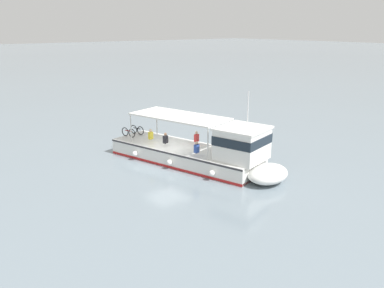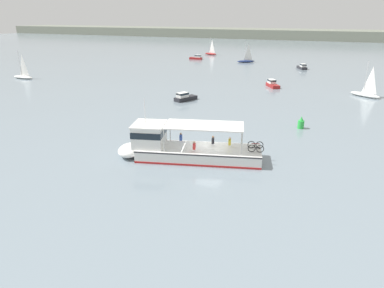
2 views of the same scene
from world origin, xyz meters
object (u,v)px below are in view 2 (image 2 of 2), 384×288
at_px(sailboat_horizon_east, 365,93).
at_px(sailboat_near_port, 211,53).
at_px(sailboat_mid_channel, 246,60).
at_px(sailboat_off_bow, 23,76).
at_px(motorboat_off_stern, 197,57).
at_px(motorboat_far_left, 302,67).
at_px(motorboat_outer_anchorage, 184,97).
at_px(ferry_main, 181,148).
at_px(channel_buoy, 301,124).
at_px(motorboat_horizon_west, 272,84).

bearing_deg(sailboat_horizon_east, sailboat_near_port, 132.55).
bearing_deg(sailboat_mid_channel, sailboat_off_bow, -129.78).
bearing_deg(motorboat_off_stern, sailboat_horizon_east, -38.52).
xyz_separation_m(sailboat_horizon_east, motorboat_far_left, (-12.39, 26.24, 0.00)).
relative_size(sailboat_near_port, motorboat_outer_anchorage, 1.42).
bearing_deg(sailboat_near_port, motorboat_far_left, -33.84).
xyz_separation_m(ferry_main, motorboat_far_left, (3.79, 59.81, -0.47)).
xyz_separation_m(sailboat_horizon_east, channel_buoy, (-7.36, -20.48, 0.03)).
bearing_deg(ferry_main, sailboat_mid_channel, 99.78).
height_order(sailboat_mid_channel, sailboat_horizon_east, same).
height_order(sailboat_horizon_east, motorboat_outer_anchorage, sailboat_horizon_east).
relative_size(sailboat_horizon_east, sailboat_off_bow, 1.00).
distance_m(ferry_main, motorboat_off_stern, 72.18).
bearing_deg(sailboat_mid_channel, motorboat_outer_anchorage, -86.63).
relative_size(ferry_main, sailboat_near_port, 2.42).
xyz_separation_m(motorboat_outer_anchorage, motorboat_far_left, (12.49, 39.67, 0.00)).
relative_size(ferry_main, motorboat_off_stern, 3.57).
distance_m(motorboat_far_left, channel_buoy, 46.99).
height_order(sailboat_off_bow, channel_buoy, sailboat_off_bow).
bearing_deg(sailboat_mid_channel, motorboat_far_left, -23.15).
relative_size(sailboat_mid_channel, sailboat_horizon_east, 1.00).
distance_m(sailboat_off_bow, motorboat_off_stern, 47.12).
height_order(sailboat_horizon_east, motorboat_horizon_west, sailboat_horizon_east).
relative_size(motorboat_outer_anchorage, motorboat_far_left, 1.00).
height_order(sailboat_near_port, motorboat_far_left, sailboat_near_port).
bearing_deg(sailboat_off_bow, motorboat_outer_anchorage, -6.81).
height_order(sailboat_horizon_east, channel_buoy, sailboat_horizon_east).
xyz_separation_m(ferry_main, sailboat_off_bow, (-46.16, 24.60, -0.47)).
relative_size(sailboat_mid_channel, motorboat_far_left, 1.42).
xyz_separation_m(ferry_main, sailboat_mid_channel, (-11.43, 66.31, -0.47)).
height_order(ferry_main, motorboat_far_left, ferry_main).
distance_m(sailboat_horizon_east, motorboat_outer_anchorage, 28.28).
distance_m(sailboat_near_port, motorboat_outer_anchorage, 62.67).
bearing_deg(motorboat_off_stern, sailboat_near_port, 92.01).
relative_size(sailboat_mid_channel, motorboat_outer_anchorage, 1.42).
bearing_deg(sailboat_off_bow, sailboat_mid_channel, 50.22).
distance_m(ferry_main, channel_buoy, 15.78).
xyz_separation_m(sailboat_off_bow, motorboat_horizon_west, (47.51, 11.06, 0.00)).
distance_m(ferry_main, motorboat_horizon_west, 35.68).
xyz_separation_m(motorboat_off_stern, channel_buoy, (34.98, -54.19, 0.02)).
distance_m(ferry_main, sailboat_near_port, 84.49).
bearing_deg(ferry_main, motorboat_far_left, 86.38).
height_order(motorboat_horizon_west, motorboat_outer_anchorage, same).
height_order(ferry_main, sailboat_off_bow, sailboat_off_bow).
height_order(sailboat_near_port, channel_buoy, sailboat_near_port).
bearing_deg(sailboat_horizon_east, motorboat_horizon_west, 171.96).
distance_m(sailboat_mid_channel, motorboat_outer_anchorage, 46.26).
distance_m(sailboat_mid_channel, sailboat_horizon_east, 42.83).
relative_size(sailboat_off_bow, channel_buoy, 3.86).
xyz_separation_m(sailboat_off_bow, motorboat_far_left, (49.94, 35.21, 0.00)).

